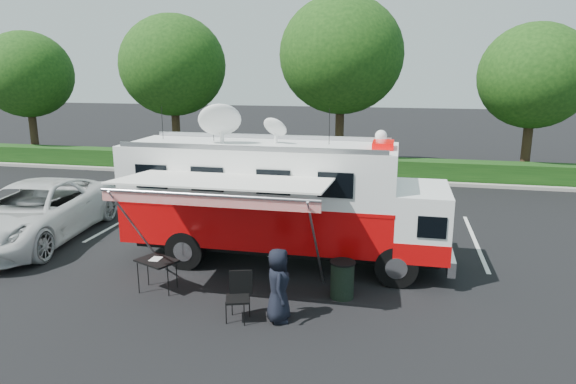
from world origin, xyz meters
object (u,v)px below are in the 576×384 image
folding_table (157,262)px  trash_bin (342,279)px  white_suv (36,240)px  command_truck (281,199)px

folding_table → trash_bin: bearing=7.4°
trash_bin → folding_table: bearing=-172.6°
white_suv → trash_bin: 10.20m
folding_table → trash_bin: 4.49m
command_truck → white_suv: bearing=178.8°
white_suv → trash_bin: white_suv is taller
white_suv → trash_bin: (9.97, -2.12, 0.45)m
white_suv → folding_table: white_suv is taller
white_suv → trash_bin: bearing=-18.2°
white_suv → command_truck: bearing=-7.3°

